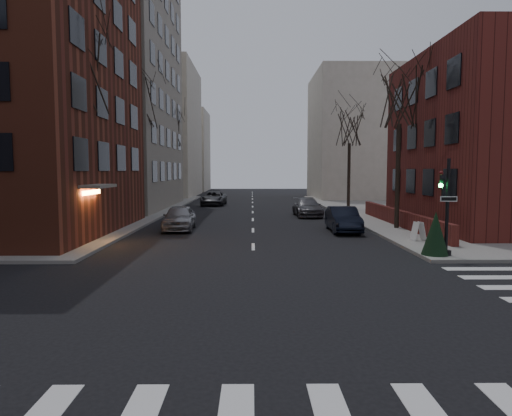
{
  "coord_description": "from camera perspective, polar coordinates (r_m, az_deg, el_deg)",
  "views": [
    {
      "loc": [
        -0.06,
        -9.65,
        3.68
      ],
      "look_at": [
        0.12,
        10.47,
        2.0
      ],
      "focal_mm": 32.0,
      "sensor_mm": 36.0,
      "label": 1
    }
  ],
  "objects": [
    {
      "name": "building_distant_la",
      "position": [
        66.57,
        -13.66,
        9.23
      ],
      "size": [
        14.0,
        16.0,
        18.0
      ],
      "primitive_type": "cube",
      "color": "beige",
      "rests_on": "ground"
    },
    {
      "name": "tree_right_a",
      "position": [
        29.36,
        17.53,
        13.08
      ],
      "size": [
        3.96,
        3.96,
        9.72
      ],
      "color": "#2D231C",
      "rests_on": "sidewalk_far_right"
    },
    {
      "name": "evergreen_shrub",
      "position": [
        20.39,
        21.51,
        -2.95
      ],
      "size": [
        1.31,
        1.31,
        1.82
      ],
      "primitive_type": "cone",
      "rotation": [
        0.0,
        0.0,
        -0.23
      ],
      "color": "#163219",
      "rests_on": "sidewalk_far_right"
    },
    {
      "name": "tree_left_a",
      "position": [
        25.67,
        -21.19,
        15.22
      ],
      "size": [
        4.18,
        4.18,
        10.26
      ],
      "color": "#2D231C",
      "rests_on": "sidewalk_far_left"
    },
    {
      "name": "ground",
      "position": [
        10.33,
        -0.16,
        -16.11
      ],
      "size": [
        160.0,
        160.0,
        0.0
      ],
      "primitive_type": "plane",
      "color": "black",
      "rests_on": "ground"
    },
    {
      "name": "building_distant_ra",
      "position": [
        61.67,
        13.79,
        8.66
      ],
      "size": [
        14.0,
        14.0,
        16.0
      ],
      "primitive_type": "cube",
      "color": "beige",
      "rests_on": "ground"
    },
    {
      "name": "streetlamp_far",
      "position": [
        52.29,
        -9.51,
        5.32
      ],
      "size": [
        0.36,
        0.36,
        6.28
      ],
      "color": "black",
      "rests_on": "sidewalk_far_left"
    },
    {
      "name": "tree_left_b",
      "position": [
        37.08,
        -14.5,
        12.74
      ],
      "size": [
        4.4,
        4.4,
        10.8
      ],
      "color": "#2D231C",
      "rests_on": "sidewalk_far_left"
    },
    {
      "name": "tree_right_b",
      "position": [
        42.76,
        11.63,
        9.92
      ],
      "size": [
        3.74,
        3.74,
        9.18
      ],
      "color": "#2D231C",
      "rests_on": "sidewalk_far_right"
    },
    {
      "name": "building_distant_lb",
      "position": [
        82.74,
        -9.58,
        7.01
      ],
      "size": [
        10.0,
        12.0,
        14.0
      ],
      "primitive_type": "cube",
      "color": "beige",
      "rests_on": "ground"
    },
    {
      "name": "car_lane_gray",
      "position": [
        36.51,
        6.43,
        0.09
      ],
      "size": [
        2.16,
        4.98,
        1.43
      ],
      "primitive_type": "imported",
      "rotation": [
        0.0,
        0.0,
        0.03
      ],
      "color": "#46464C",
      "rests_on": "ground"
    },
    {
      "name": "traffic_signal",
      "position": [
        20.36,
        22.61,
        -0.59
      ],
      "size": [
        0.76,
        0.44,
        4.0
      ],
      "color": "black",
      "rests_on": "sidewalk_far_right"
    },
    {
      "name": "parked_sedan",
      "position": [
        27.66,
        10.82,
        -1.4
      ],
      "size": [
        1.65,
        4.55,
        1.49
      ],
      "primitive_type": "imported",
      "rotation": [
        0.0,
        0.0,
        -0.02
      ],
      "color": "black",
      "rests_on": "ground"
    },
    {
      "name": "building_left_tan",
      "position": [
        47.95,
        -22.19,
        16.86
      ],
      "size": [
        18.0,
        18.0,
        28.0
      ],
      "primitive_type": "cube",
      "color": "gray",
      "rests_on": "ground"
    },
    {
      "name": "low_wall_right",
      "position": [
        30.29,
        17.49,
        -1.19
      ],
      "size": [
        0.35,
        16.0,
        1.0
      ],
      "primitive_type": "cube",
      "color": "#5C1F1A",
      "rests_on": "sidewalk_far_right"
    },
    {
      "name": "car_lane_silver",
      "position": [
        28.35,
        -9.56,
        -1.19
      ],
      "size": [
        1.98,
        4.56,
        1.53
      ],
      "primitive_type": "imported",
      "rotation": [
        0.0,
        0.0,
        0.04
      ],
      "color": "#939398",
      "rests_on": "ground"
    },
    {
      "name": "car_lane_far",
      "position": [
        47.89,
        -5.31,
        1.21
      ],
      "size": [
        2.54,
        5.24,
        1.44
      ],
      "primitive_type": "imported",
      "rotation": [
        0.0,
        0.0,
        -0.03
      ],
      "color": "#38393D",
      "rests_on": "ground"
    },
    {
      "name": "streetlamp_near",
      "position": [
        32.69,
        -15.01,
        5.59
      ],
      "size": [
        0.36,
        0.36,
        6.28
      ],
      "color": "black",
      "rests_on": "sidewalk_far_left"
    },
    {
      "name": "sandwich_board",
      "position": [
        24.3,
        19.63,
        -2.73
      ],
      "size": [
        0.5,
        0.65,
        0.95
      ],
      "primitive_type": "cube",
      "rotation": [
        0.0,
        0.0,
        0.15
      ],
      "color": "silver",
      "rests_on": "sidewalk_far_right"
    },
    {
      "name": "tree_left_c",
      "position": [
        50.6,
        -10.61,
        9.63
      ],
      "size": [
        3.96,
        3.96,
        9.72
      ],
      "color": "#2D231C",
      "rests_on": "sidewalk_far_left"
    }
  ]
}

